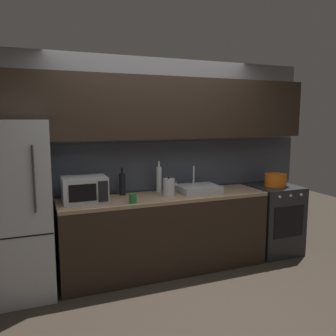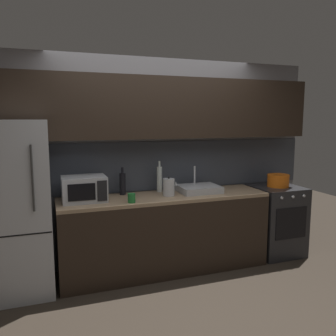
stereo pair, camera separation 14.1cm
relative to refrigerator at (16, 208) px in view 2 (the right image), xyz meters
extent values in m
plane|color=#2D261E|center=(1.59, -0.90, -0.88)|extent=(10.00, 10.00, 0.00)
cube|color=slate|center=(1.59, 0.40, 0.37)|extent=(4.16, 0.10, 2.50)
cube|color=#3D424C|center=(1.59, 0.35, 0.32)|extent=(4.16, 0.01, 0.60)
cube|color=black|center=(1.59, 0.18, 1.02)|extent=(3.82, 0.34, 0.70)
cube|color=black|center=(1.59, 0.00, -0.45)|extent=(2.42, 0.60, 0.86)
cube|color=#8C7256|center=(1.59, 0.00, 0.00)|extent=(2.42, 0.60, 0.04)
cube|color=#ADAFB5|center=(0.00, 0.00, 0.00)|extent=(0.68, 0.66, 1.77)
cube|color=black|center=(0.00, -0.33, -0.18)|extent=(0.67, 0.00, 0.01)
cylinder|color=#333333|center=(0.19, -0.35, 0.35)|extent=(0.02, 0.02, 0.62)
cube|color=#232326|center=(3.14, 0.00, -0.43)|extent=(0.60, 0.60, 0.90)
cube|color=black|center=(3.14, -0.30, -0.39)|extent=(0.45, 0.01, 0.40)
cylinder|color=#B2B2B7|center=(2.97, -0.31, -0.05)|extent=(0.03, 0.02, 0.03)
cylinder|color=#B2B2B7|center=(3.14, -0.31, -0.05)|extent=(0.03, 0.02, 0.03)
cylinder|color=#B2B2B7|center=(3.30, -0.31, -0.05)|extent=(0.03, 0.02, 0.03)
cube|color=#A8AAAF|center=(0.68, 0.02, 0.15)|extent=(0.46, 0.34, 0.27)
cube|color=black|center=(0.64, -0.15, 0.15)|extent=(0.28, 0.01, 0.18)
cube|color=black|center=(0.85, -0.15, 0.15)|extent=(0.10, 0.01, 0.22)
cube|color=#ADAFB5|center=(2.03, 0.03, 0.06)|extent=(0.48, 0.38, 0.08)
cylinder|color=silver|center=(2.03, 0.16, 0.21)|extent=(0.02, 0.02, 0.22)
cylinder|color=#B7BABF|center=(1.62, -0.03, 0.12)|extent=(0.13, 0.13, 0.20)
sphere|color=black|center=(1.62, -0.03, 0.23)|extent=(0.02, 0.02, 0.02)
cone|color=#B7BABF|center=(1.71, -0.03, 0.15)|extent=(0.03, 0.03, 0.05)
cylinder|color=silver|center=(1.58, 0.21, 0.17)|extent=(0.06, 0.06, 0.31)
cylinder|color=silver|center=(1.58, 0.21, 0.36)|extent=(0.02, 0.02, 0.07)
cylinder|color=black|center=(1.14, 0.20, 0.14)|extent=(0.07, 0.07, 0.25)
cylinder|color=black|center=(1.14, 0.20, 0.30)|extent=(0.03, 0.03, 0.07)
cylinder|color=#1E6B2D|center=(1.14, -0.21, 0.06)|extent=(0.08, 0.08, 0.10)
cylinder|color=orange|center=(3.15, 0.00, 0.09)|extent=(0.28, 0.28, 0.14)
cylinder|color=orange|center=(3.15, 0.00, 0.17)|extent=(0.28, 0.28, 0.02)
camera|label=1|loc=(0.19, -3.63, 0.89)|focal=36.88mm
camera|label=2|loc=(0.32, -3.68, 0.89)|focal=36.88mm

